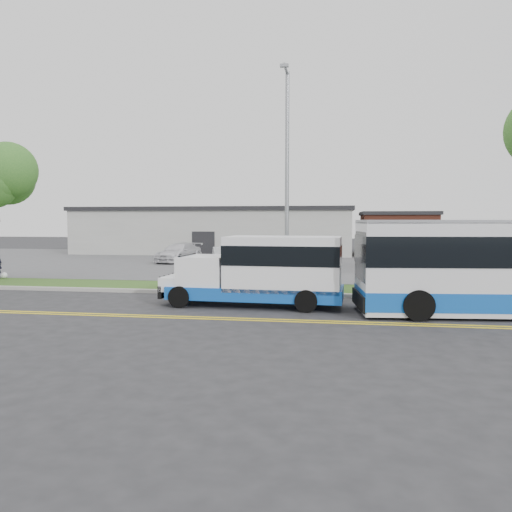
% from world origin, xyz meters
% --- Properties ---
extents(ground, '(140.00, 140.00, 0.00)m').
position_xyz_m(ground, '(0.00, 0.00, 0.00)').
color(ground, '#28282B').
rests_on(ground, ground).
extents(lane_line_north, '(70.00, 0.12, 0.01)m').
position_xyz_m(lane_line_north, '(0.00, -3.85, 0.01)').
color(lane_line_north, yellow).
rests_on(lane_line_north, ground).
extents(lane_line_south, '(70.00, 0.12, 0.01)m').
position_xyz_m(lane_line_south, '(0.00, -4.15, 0.01)').
color(lane_line_south, yellow).
rests_on(lane_line_south, ground).
extents(curb, '(80.00, 0.30, 0.15)m').
position_xyz_m(curb, '(0.00, 1.10, 0.07)').
color(curb, '#9E9B93').
rests_on(curb, ground).
extents(verge, '(80.00, 3.30, 0.10)m').
position_xyz_m(verge, '(0.00, 2.90, 0.05)').
color(verge, '#39551C').
rests_on(verge, ground).
extents(parking_lot, '(80.00, 25.00, 0.10)m').
position_xyz_m(parking_lot, '(0.00, 17.00, 0.05)').
color(parking_lot, '#4C4C4F').
rests_on(parking_lot, ground).
extents(commercial_building, '(25.40, 10.40, 4.35)m').
position_xyz_m(commercial_building, '(-6.00, 27.00, 2.18)').
color(commercial_building, '#9E9E99').
rests_on(commercial_building, ground).
extents(brick_wing, '(6.30, 7.30, 3.90)m').
position_xyz_m(brick_wing, '(10.50, 26.00, 1.96)').
color(brick_wing, brown).
rests_on(brick_wing, ground).
extents(streetlight_near, '(0.35, 1.53, 9.50)m').
position_xyz_m(streetlight_near, '(3.00, 2.73, 5.23)').
color(streetlight_near, gray).
rests_on(streetlight_near, verge).
extents(shuttle_bus, '(6.76, 2.51, 2.55)m').
position_xyz_m(shuttle_bus, '(2.64, -1.41, 1.36)').
color(shuttle_bus, '#104EB1').
rests_on(shuttle_bus, ground).
extents(parked_car_a, '(2.74, 4.67, 1.46)m').
position_xyz_m(parked_car_a, '(-1.18, 9.31, 0.83)').
color(parked_car_a, silver).
rests_on(parked_car_a, parking_lot).
extents(parked_car_b, '(2.79, 5.02, 1.38)m').
position_xyz_m(parked_car_b, '(-6.16, 15.68, 0.79)').
color(parked_car_b, silver).
rests_on(parked_car_b, parking_lot).
extents(grocery_bag_right, '(0.32, 0.32, 0.32)m').
position_xyz_m(grocery_bag_right, '(-11.99, 4.25, 0.26)').
color(grocery_bag_right, white).
rests_on(grocery_bag_right, verge).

